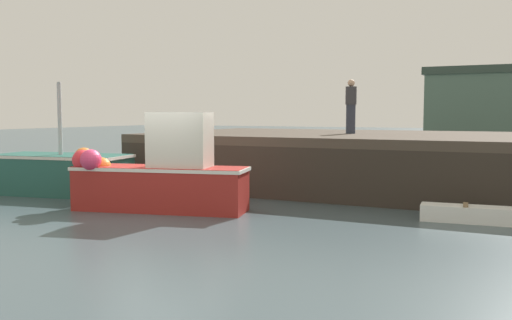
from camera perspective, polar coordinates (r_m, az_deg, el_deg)
ground at (r=13.03m, az=-9.88°, el=-5.65°), size 120.00×160.00×0.10m
pier at (r=17.38m, az=9.40°, el=1.72°), size 12.30×7.60×1.66m
fishing_boat_near_left at (r=16.81m, az=-19.23°, el=-1.24°), size 4.08×2.23×3.17m
fishing_boat_near_right at (r=13.33m, az=-9.95°, el=-1.52°), size 4.38×2.07×2.32m
rowboat at (r=12.66m, az=20.56°, el=-5.16°), size 1.86×0.73×0.39m
dockworker at (r=17.62m, az=9.65°, el=5.40°), size 0.34×0.34×1.67m
warehouse at (r=39.96m, az=23.76°, el=4.92°), size 9.52×4.58×5.30m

